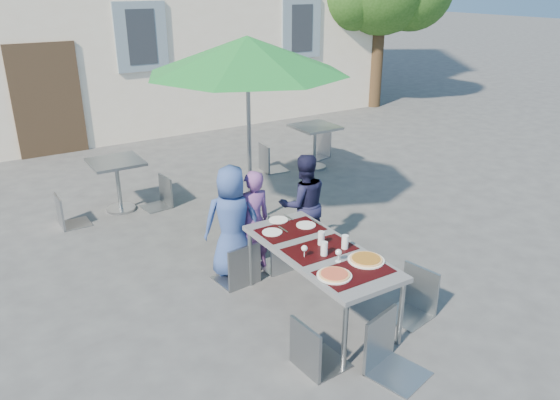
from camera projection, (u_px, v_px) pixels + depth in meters
ground at (376, 292)px, 6.22m from camera, size 90.00×90.00×0.00m
dining_table at (320, 254)px, 5.59m from camera, size 0.80×1.85×0.76m
pizza_near_left at (334, 275)px, 5.05m from camera, size 0.33×0.33×0.03m
pizza_near_right at (366, 259)px, 5.33m from camera, size 0.36×0.36×0.03m
glassware at (328, 245)px, 5.49m from camera, size 0.52×0.45×0.15m
place_settings at (286, 225)px, 6.08m from camera, size 0.68×0.50×0.01m
child_0 at (232, 221)px, 6.38m from camera, size 0.78×0.64×1.36m
child_1 at (253, 221)px, 6.50m from camera, size 0.46×0.30×1.27m
child_2 at (303, 204)px, 6.91m from camera, size 0.72×0.53×1.32m
chair_0 at (239, 239)px, 6.18m from camera, size 0.48×0.48×0.98m
chair_1 at (281, 228)px, 6.50m from camera, size 0.43×0.43×0.95m
chair_2 at (302, 225)px, 6.67m from camera, size 0.48×0.48×0.90m
chair_3 at (315, 317)px, 4.79m from camera, size 0.45×0.45×0.95m
chair_4 at (417, 266)px, 5.62m from camera, size 0.50×0.50×0.97m
chair_5 at (393, 313)px, 4.75m from camera, size 0.56×0.56×1.04m
patio_umbrella at (247, 56)px, 7.07m from camera, size 2.71×2.71×2.64m
cafe_table_0 at (117, 175)px, 8.21m from camera, size 0.75×0.75×0.80m
bg_chair_l_0 at (64, 192)px, 7.69m from camera, size 0.41×0.40×0.90m
bg_chair_r_0 at (159, 175)px, 8.38m from camera, size 0.44×0.44×0.89m
cafe_table_1 at (315, 138)px, 10.08m from camera, size 0.76×0.76×0.82m
bg_chair_l_1 at (269, 141)px, 9.92m from camera, size 0.48×0.47×0.98m
bg_chair_r_1 at (319, 128)px, 10.76m from camera, size 0.54×0.54×0.99m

